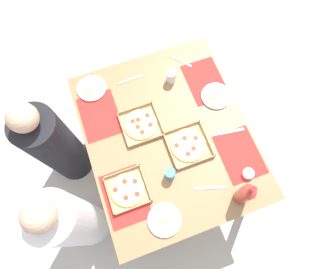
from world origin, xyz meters
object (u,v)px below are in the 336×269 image
object	(u,v)px
pizza_box_corner_right	(141,124)
diner_right_seat	(56,146)
soda_bottle	(245,194)
cup_spare	(171,77)
condiment_bowl	(248,174)
cup_clear_left	(170,174)
diner_left_seat	(74,222)
pizza_box_edge_far	(128,190)
pizza_box_corner_left	(188,145)
plate_middle	(91,88)
plate_far_right	(216,96)
plate_far_left	(165,219)

from	to	relation	value
pizza_box_corner_right	diner_right_seat	bearing A→B (deg)	75.59
soda_bottle	diner_right_seat	bearing A→B (deg)	51.86
cup_spare	condiment_bowl	xyz separation A→B (m)	(-0.83, -0.22, -0.03)
pizza_box_corner_right	cup_clear_left	distance (m)	0.41
condiment_bowl	diner_left_seat	size ratio (longest dim) A/B	0.06
cup_clear_left	diner_right_seat	bearing A→B (deg)	51.68
diner_right_seat	pizza_box_edge_far	bearing A→B (deg)	-142.36
pizza_box_corner_left	diner_right_seat	bearing A→B (deg)	65.08
pizza_box_edge_far	plate_middle	world-z (taller)	pizza_box_edge_far
pizza_box_corner_right	pizza_box_edge_far	world-z (taller)	same
plate_far_right	diner_left_seat	xyz separation A→B (m)	(-0.46, 1.24, -0.24)
diner_right_seat	plate_middle	bearing A→B (deg)	-61.39
plate_far_right	diner_left_seat	distance (m)	1.34
pizza_box_corner_right	soda_bottle	xyz separation A→B (m)	(-0.69, -0.44, 0.12)
pizza_box_corner_left	cup_spare	distance (m)	0.52
plate_far_right	condiment_bowl	xyz separation A→B (m)	(-0.60, 0.03, 0.01)
condiment_bowl	plate_middle	bearing A→B (deg)	39.38
condiment_bowl	pizza_box_corner_right	bearing A→B (deg)	43.55
pizza_box_edge_far	pizza_box_corner_left	bearing A→B (deg)	-73.19
plate_middle	soda_bottle	size ratio (longest dim) A/B	0.66
plate_far_left	cup_clear_left	world-z (taller)	cup_clear_left
plate_far_right	diner_left_seat	world-z (taller)	diner_left_seat
pizza_box_corner_right	pizza_box_edge_far	xyz separation A→B (m)	(-0.40, 0.22, 0.00)
condiment_bowl	diner_right_seat	bearing A→B (deg)	58.35
pizza_box_corner_left	cup_clear_left	distance (m)	0.24
soda_bottle	diner_right_seat	size ratio (longest dim) A/B	0.28
pizza_box_corner_left	plate_far_right	bearing A→B (deg)	-49.02
cup_spare	cup_clear_left	bearing A→B (deg)	159.01
condiment_bowl	cup_clear_left	bearing A→B (deg)	70.59
plate_middle	plate_far_left	distance (m)	1.06
plate_middle	condiment_bowl	xyz separation A→B (m)	(-0.97, -0.79, 0.01)
pizza_box_edge_far	plate_middle	size ratio (longest dim) A/B	1.18
soda_bottle	condiment_bowl	world-z (taller)	soda_bottle
soda_bottle	plate_far_left	bearing A→B (deg)	85.71
pizza_box_edge_far	cup_spare	world-z (taller)	cup_spare
pizza_box_corner_right	pizza_box_corner_left	size ratio (longest dim) A/B	0.96
pizza_box_corner_left	plate_middle	distance (m)	0.82
plate_far_right	cup_spare	world-z (taller)	cup_spare
pizza_box_edge_far	pizza_box_corner_left	distance (m)	0.50
pizza_box_corner_left	soda_bottle	distance (m)	0.49
plate_far_left	condiment_bowl	world-z (taller)	condiment_bowl
pizza_box_edge_far	cup_spare	bearing A→B (deg)	-39.41
plate_middle	cup_clear_left	distance (m)	0.86
diner_left_seat	diner_right_seat	bearing A→B (deg)	0.00
condiment_bowl	diner_right_seat	world-z (taller)	diner_right_seat
plate_far_left	pizza_box_edge_far	bearing A→B (deg)	32.06
plate_middle	diner_right_seat	bearing A→B (deg)	118.61
pizza_box_edge_far	diner_left_seat	size ratio (longest dim) A/B	0.21
pizza_box_edge_far	cup_clear_left	world-z (taller)	cup_clear_left
pizza_box_corner_right	cup_clear_left	xyz separation A→B (m)	(-0.40, -0.07, 0.04)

